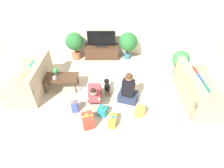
% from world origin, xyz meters
% --- Properties ---
extents(ground_plane, '(16.00, 16.00, 0.00)m').
position_xyz_m(ground_plane, '(0.00, 0.00, 0.00)').
color(ground_plane, beige).
extents(wall_back, '(8.40, 0.06, 2.60)m').
position_xyz_m(wall_back, '(0.00, 2.63, 1.30)').
color(wall_back, beige).
rests_on(wall_back, ground_plane).
extents(sofa_left, '(0.91, 1.75, 0.88)m').
position_xyz_m(sofa_left, '(-2.39, 0.45, 0.31)').
color(sofa_left, tan).
rests_on(sofa_left, ground_plane).
extents(sofa_right, '(0.91, 1.75, 0.88)m').
position_xyz_m(sofa_right, '(2.39, -0.02, 0.32)').
color(sofa_right, tan).
rests_on(sofa_right, ground_plane).
extents(coffee_table, '(1.02, 0.54, 0.42)m').
position_xyz_m(coffee_table, '(-1.51, 0.46, 0.37)').
color(coffee_table, '#472D1E').
rests_on(coffee_table, ground_plane).
extents(tv_console, '(1.28, 0.45, 0.48)m').
position_xyz_m(tv_console, '(-0.38, 2.33, 0.24)').
color(tv_console, '#472D1E').
rests_on(tv_console, ground_plane).
extents(tv, '(1.03, 0.20, 0.59)m').
position_xyz_m(tv, '(-0.38, 2.33, 0.74)').
color(tv, black).
rests_on(tv, tv_console).
extents(potted_plant_back_right, '(0.68, 0.68, 1.02)m').
position_xyz_m(potted_plant_back_right, '(0.61, 2.28, 0.66)').
color(potted_plant_back_right, '#336B84').
rests_on(potted_plant_back_right, ground_plane).
extents(potted_plant_back_left, '(0.64, 0.64, 1.02)m').
position_xyz_m(potted_plant_back_left, '(-1.37, 2.28, 0.64)').
color(potted_plant_back_left, '#A36042').
rests_on(potted_plant_back_left, ground_plane).
extents(potted_plant_corner_right, '(0.55, 0.55, 0.87)m').
position_xyz_m(potted_plant_corner_right, '(2.25, 1.21, 0.56)').
color(potted_plant_corner_right, '#A36042').
rests_on(potted_plant_corner_right, ground_plane).
extents(person_kneeling, '(0.35, 0.79, 0.76)m').
position_xyz_m(person_kneeling, '(-0.44, -0.19, 0.33)').
color(person_kneeling, '#23232D').
rests_on(person_kneeling, ground_plane).
extents(person_sitting, '(0.62, 0.58, 0.96)m').
position_xyz_m(person_sitting, '(0.46, -0.09, 0.36)').
color(person_sitting, '#283351').
rests_on(person_sitting, ground_plane).
extents(dog, '(0.21, 0.59, 0.36)m').
position_xyz_m(dog, '(-0.13, 0.27, 0.23)').
color(dog, black).
rests_on(dog, ground_plane).
extents(gift_box_a, '(0.35, 0.39, 0.40)m').
position_xyz_m(gift_box_a, '(-0.57, -0.96, 0.17)').
color(gift_box_a, red).
rests_on(gift_box_a, ground_plane).
extents(gift_box_b, '(0.29, 0.29, 0.30)m').
position_xyz_m(gift_box_b, '(-0.22, -0.62, 0.12)').
color(gift_box_b, teal).
rests_on(gift_box_b, ground_plane).
extents(gift_box_c, '(0.21, 0.33, 0.31)m').
position_xyz_m(gift_box_c, '(0.03, -0.94, 0.13)').
color(gift_box_c, yellow).
rests_on(gift_box_c, ground_plane).
extents(gift_box_d, '(0.18, 0.20, 0.35)m').
position_xyz_m(gift_box_d, '(-0.96, -0.49, 0.15)').
color(gift_box_d, '#3D51BC').
rests_on(gift_box_d, ground_plane).
extents(gift_bag_a, '(0.24, 0.17, 0.36)m').
position_xyz_m(gift_bag_a, '(0.72, -0.68, 0.17)').
color(gift_bag_a, '#E5B74C').
rests_on(gift_bag_a, ground_plane).
extents(mug, '(0.12, 0.08, 0.09)m').
position_xyz_m(mug, '(-1.65, 0.35, 0.46)').
color(mug, silver).
rests_on(mug, coffee_table).
extents(tabletop_plant, '(0.17, 0.17, 0.22)m').
position_xyz_m(tabletop_plant, '(-1.66, 0.58, 0.54)').
color(tabletop_plant, '#4C4C51').
rests_on(tabletop_plant, coffee_table).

